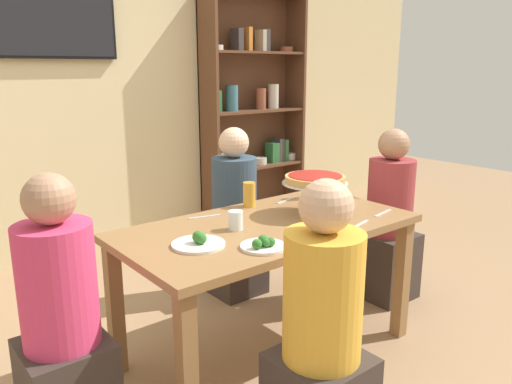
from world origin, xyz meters
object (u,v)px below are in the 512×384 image
object	(u,v)px
diner_head_east	(388,227)
water_glass_clear_far	(337,191)
salad_plate_near_diner	(199,242)
beer_glass_amber_tall	(310,186)
diner_head_west	(63,333)
dining_table	(268,242)
cutlery_fork_far	(286,200)
diner_far_right	(235,224)
beer_glass_amber_short	(249,194)
water_glass_clear_near	(236,220)
cutlery_spare_fork	(324,193)
cutlery_knife_near	(360,225)
deep_dish_pizza_stand	(315,182)
salad_plate_far_diner	(263,245)
bookshelf	(252,112)
television	(54,20)
cutlery_knife_far	(383,213)
diner_near_left	(321,347)
cutlery_fork_near	(205,217)

from	to	relation	value
diner_head_east	water_glass_clear_far	distance (m)	0.54
salad_plate_near_diner	beer_glass_amber_tall	world-z (taller)	beer_glass_amber_tall
diner_head_west	dining_table	bearing A→B (deg)	-0.29
cutlery_fork_far	diner_head_west	bearing A→B (deg)	-3.31
diner_far_right	beer_glass_amber_short	bearing A→B (deg)	-25.36
diner_far_right	diner_head_east	size ratio (longest dim) A/B	1.00
dining_table	water_glass_clear_near	distance (m)	0.24
beer_glass_amber_short	cutlery_spare_fork	xyz separation A→B (m)	(0.56, -0.06, -0.07)
cutlery_knife_near	cutlery_fork_far	distance (m)	0.60
deep_dish_pizza_stand	cutlery_spare_fork	bearing A→B (deg)	36.77
salad_plate_far_diner	beer_glass_amber_tall	distance (m)	0.94
diner_far_right	water_glass_clear_near	size ratio (longest dim) A/B	11.84
bookshelf	beer_glass_amber_tall	bearing A→B (deg)	-118.21
diner_head_east	salad_plate_far_diner	bearing A→B (deg)	12.58
bookshelf	television	xyz separation A→B (m)	(-1.81, 0.09, 0.77)
beer_glass_amber_short	cutlery_knife_near	world-z (taller)	beer_glass_amber_short
beer_glass_amber_short	cutlery_spare_fork	distance (m)	0.57
water_glass_clear_near	cutlery_spare_fork	xyz separation A→B (m)	(0.88, 0.23, -0.05)
diner_head_west	water_glass_clear_far	bearing A→B (deg)	3.52
television	cutlery_spare_fork	distance (m)	2.39
beer_glass_amber_tall	diner_far_right	bearing A→B (deg)	113.49
diner_head_east	water_glass_clear_far	bearing A→B (deg)	-10.66
diner_far_right	salad_plate_near_diner	distance (m)	1.14
dining_table	cutlery_spare_fork	distance (m)	0.74
beer_glass_amber_short	diner_head_east	bearing A→B (deg)	-17.22
dining_table	deep_dish_pizza_stand	size ratio (longest dim) A/B	4.32
diner_head_west	water_glass_clear_near	world-z (taller)	diner_head_west
beer_glass_amber_tall	cutlery_fork_far	world-z (taller)	beer_glass_amber_tall
deep_dish_pizza_stand	cutlery_fork_far	xyz separation A→B (m)	(0.07, 0.30, -0.18)
diner_far_right	beer_glass_amber_short	xyz separation A→B (m)	(-0.19, -0.41, 0.32)
diner_head_east	beer_glass_amber_tall	size ratio (longest dim) A/B	7.29
diner_far_right	water_glass_clear_near	bearing A→B (deg)	-36.04
dining_table	beer_glass_amber_tall	distance (m)	0.62
diner_far_right	beer_glass_amber_tall	world-z (taller)	diner_far_right
water_glass_clear_near	cutlery_spare_fork	world-z (taller)	water_glass_clear_near
salad_plate_far_diner	cutlery_knife_near	bearing A→B (deg)	-4.30
cutlery_knife_near	cutlery_knife_far	size ratio (longest dim) A/B	1.00
diner_head_east	salad_plate_near_diner	bearing A→B (deg)	3.21
diner_head_west	beer_glass_amber_short	bearing A→B (deg)	14.76
deep_dish_pizza_stand	water_glass_clear_near	bearing A→B (deg)	174.31
water_glass_clear_near	cutlery_fork_far	world-z (taller)	water_glass_clear_near
bookshelf	diner_far_right	distance (m)	1.84
cutlery_fork_far	diner_far_right	bearing A→B (deg)	-97.00
diner_head_west	cutlery_knife_far	world-z (taller)	diner_head_west
cutlery_fork_far	cutlery_knife_far	bearing A→B (deg)	99.86
diner_far_right	deep_dish_pizza_stand	xyz separation A→B (m)	(-0.01, -0.76, 0.43)
diner_near_left	water_glass_clear_far	distance (m)	1.32
water_glass_clear_far	cutlery_fork_near	bearing A→B (deg)	166.94
beer_glass_amber_tall	television	bearing A→B (deg)	114.47
deep_dish_pizza_stand	cutlery_fork_near	bearing A→B (deg)	147.01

